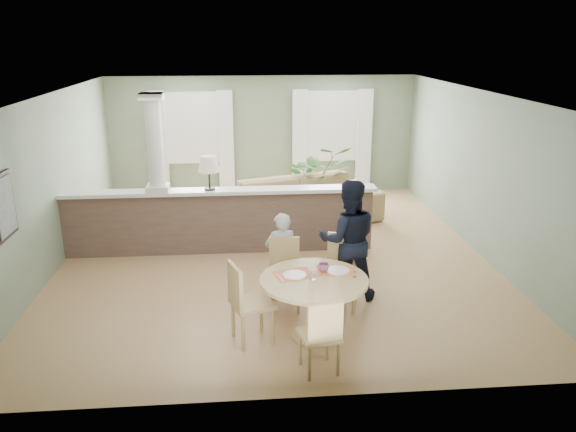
{
  "coord_description": "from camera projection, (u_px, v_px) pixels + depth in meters",
  "views": [
    {
      "loc": [
        -0.52,
        -8.91,
        3.57
      ],
      "look_at": [
        0.16,
        -1.0,
        1.0
      ],
      "focal_mm": 35.0,
      "sensor_mm": 36.0,
      "label": 1
    }
  ],
  "objects": [
    {
      "name": "chair_side",
      "position": [
        246.0,
        300.0,
        6.69
      ],
      "size": [
        0.58,
        0.58,
        1.02
      ],
      "rotation": [
        0.0,
        0.0,
        1.9
      ],
      "color": "tan",
      "rests_on": "ground"
    },
    {
      "name": "chair_far_boy",
      "position": [
        285.0,
        270.0,
        7.62
      ],
      "size": [
        0.45,
        0.45,
        0.96
      ],
      "rotation": [
        0.0,
        0.0,
        -0.05
      ],
      "color": "tan",
      "rests_on": "ground"
    },
    {
      "name": "pony_wall",
      "position": [
        215.0,
        213.0,
        9.48
      ],
      "size": [
        5.32,
        0.38,
        2.7
      ],
      "color": "brown",
      "rests_on": "ground"
    },
    {
      "name": "sofa",
      "position": [
        303.0,
        202.0,
        11.0
      ],
      "size": [
        3.26,
        2.1,
        0.89
      ],
      "primitive_type": "imported",
      "rotation": [
        0.0,
        0.0,
        0.33
      ],
      "color": "#987B53",
      "rests_on": "ground"
    },
    {
      "name": "houseplant",
      "position": [
        319.0,
        179.0,
        11.61
      ],
      "size": [
        1.47,
        1.32,
        1.46
      ],
      "primitive_type": "imported",
      "rotation": [
        0.0,
        0.0,
        0.15
      ],
      "color": "#376C2B",
      "rests_on": "ground"
    },
    {
      "name": "ground",
      "position": [
        274.0,
        254.0,
        9.59
      ],
      "size": [
        8.0,
        8.0,
        0.0
      ],
      "primitive_type": "plane",
      "color": "tan",
      "rests_on": "ground"
    },
    {
      "name": "chair_far_man",
      "position": [
        342.0,
        268.0,
        7.62
      ],
      "size": [
        0.56,
        0.56,
        1.01
      ],
      "rotation": [
        0.0,
        0.0,
        -0.26
      ],
      "color": "tan",
      "rests_on": "ground"
    },
    {
      "name": "child_person",
      "position": [
        281.0,
        256.0,
        7.8
      ],
      "size": [
        0.51,
        0.37,
        1.27
      ],
      "primitive_type": "imported",
      "rotation": [
        0.0,
        0.0,
        3.31
      ],
      "color": "#A7A6AB",
      "rests_on": "ground"
    },
    {
      "name": "room_shell",
      "position": [
        269.0,
        142.0,
        9.62
      ],
      "size": [
        7.02,
        8.02,
        2.71
      ],
      "color": "gray",
      "rests_on": "ground"
    },
    {
      "name": "dining_table",
      "position": [
        314.0,
        290.0,
        6.77
      ],
      "size": [
        1.31,
        1.31,
        0.89
      ],
      "rotation": [
        0.0,
        0.0,
        0.25
      ],
      "color": "tan",
      "rests_on": "ground"
    },
    {
      "name": "man_person",
      "position": [
        348.0,
        240.0,
        7.78
      ],
      "size": [
        0.87,
        0.69,
        1.72
      ],
      "primitive_type": "imported",
      "rotation": [
        0.0,
        0.0,
        3.09
      ],
      "color": "black",
      "rests_on": "ground"
    },
    {
      "name": "chair_near",
      "position": [
        321.0,
        333.0,
        6.06
      ],
      "size": [
        0.48,
        0.48,
        0.9
      ],
      "rotation": [
        0.0,
        0.0,
        3.35
      ],
      "color": "tan",
      "rests_on": "ground"
    }
  ]
}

